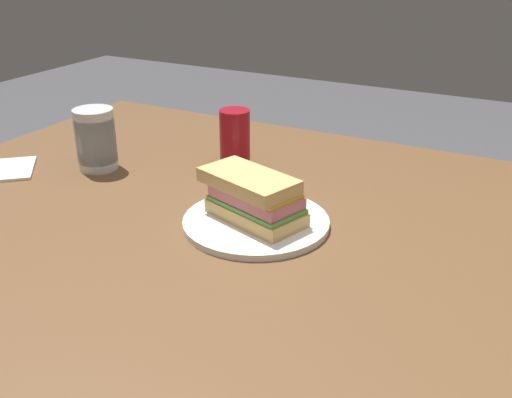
% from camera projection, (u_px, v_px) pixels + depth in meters
% --- Properties ---
extents(dining_table, '(1.72, 1.12, 0.72)m').
position_uv_depth(dining_table, '(308.00, 283.00, 0.99)').
color(dining_table, brown).
rests_on(dining_table, ground_plane).
extents(paper_plate, '(0.26, 0.26, 0.01)m').
position_uv_depth(paper_plate, '(256.00, 222.00, 1.03)').
color(paper_plate, white).
rests_on(paper_plate, dining_table).
extents(sandwich, '(0.20, 0.14, 0.08)m').
position_uv_depth(sandwich, '(254.00, 197.00, 1.01)').
color(sandwich, '#DBB26B').
rests_on(sandwich, paper_plate).
extents(soda_can_red, '(0.07, 0.07, 0.12)m').
position_uv_depth(soda_can_red, '(235.00, 138.00, 1.27)').
color(soda_can_red, maroon).
rests_on(soda_can_red, dining_table).
extents(plastic_cup_stack, '(0.08, 0.08, 0.13)m').
position_uv_depth(plastic_cup_stack, '(96.00, 139.00, 1.25)').
color(plastic_cup_stack, silver).
rests_on(plastic_cup_stack, dining_table).
extents(paper_napkin, '(0.18, 0.18, 0.01)m').
position_uv_depth(paper_napkin, '(2.00, 170.00, 1.26)').
color(paper_napkin, white).
rests_on(paper_napkin, dining_table).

